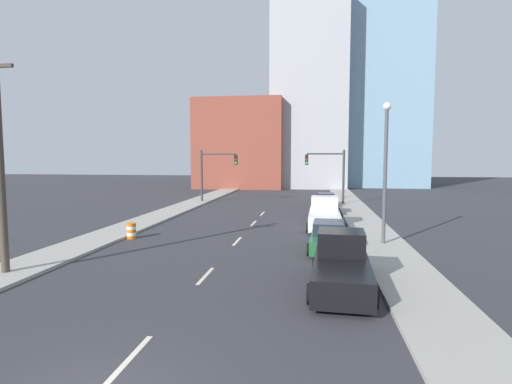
{
  "coord_description": "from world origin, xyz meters",
  "views": [
    {
      "loc": [
        4.41,
        -6.88,
        4.92
      ],
      "look_at": [
        -0.08,
        24.21,
        2.2
      ],
      "focal_mm": 28.0,
      "sensor_mm": 36.0,
      "label": 1
    }
  ],
  "objects": [
    {
      "name": "traffic_signal_left",
      "position": [
        -6.52,
        35.48,
        3.71
      ],
      "size": [
        4.11,
        0.35,
        5.71
      ],
      "color": "#38383D",
      "rests_on": "ground"
    },
    {
      "name": "building_glass_right",
      "position": [
        16.19,
        68.82,
        16.13
      ],
      "size": [
        13.0,
        20.0,
        32.27
      ],
      "color": "#7A9EB7",
      "rests_on": "ground"
    },
    {
      "name": "lane_stripe_at_9m",
      "position": [
        0.0,
        8.91,
        0.0
      ],
      "size": [
        0.16,
        2.4,
        0.01
      ],
      "primitive_type": "cube",
      "color": "beige",
      "rests_on": "ground"
    },
    {
      "name": "traffic_signal_right",
      "position": [
        6.3,
        35.48,
        3.71
      ],
      "size": [
        4.11,
        0.35,
        5.71
      ],
      "color": "#38383D",
      "rests_on": "ground"
    },
    {
      "name": "pickup_truck_black",
      "position": [
        5.49,
        8.21,
        0.84
      ],
      "size": [
        2.52,
        5.86,
        2.05
      ],
      "rotation": [
        0.0,
        0.0,
        -0.05
      ],
      "color": "black",
      "rests_on": "ground"
    },
    {
      "name": "sedan_green",
      "position": [
        5.25,
        14.39,
        0.69
      ],
      "size": [
        2.26,
        4.81,
        1.54
      ],
      "rotation": [
        0.0,
        0.0,
        -0.05
      ],
      "color": "#1E6033",
      "rests_on": "ground"
    },
    {
      "name": "sidewalk_right",
      "position": [
        8.28,
        44.1,
        0.07
      ],
      "size": [
        2.79,
        88.2,
        0.15
      ],
      "color": "#9E9B93",
      "rests_on": "ground"
    },
    {
      "name": "lane_stripe_at_2m",
      "position": [
        0.0,
        2.0,
        0.0
      ],
      "size": [
        0.16,
        2.4,
        0.01
      ],
      "primitive_type": "cube",
      "color": "beige",
      "rests_on": "ground"
    },
    {
      "name": "sedan_navy",
      "position": [
        5.64,
        28.0,
        0.7
      ],
      "size": [
        2.05,
        4.49,
        1.54
      ],
      "rotation": [
        0.0,
        0.0,
        -0.01
      ],
      "color": "#141E47",
      "rests_on": "ground"
    },
    {
      "name": "utility_pole_left_near",
      "position": [
        -8.3,
        7.79,
        4.81
      ],
      "size": [
        1.6,
        0.32,
        9.38
      ],
      "color": "#473D33",
      "rests_on": "ground"
    },
    {
      "name": "street_lamp",
      "position": [
        8.31,
        15.84,
        4.61
      ],
      "size": [
        0.44,
        0.44,
        7.9
      ],
      "color": "#4C4C51",
      "rests_on": "ground"
    },
    {
      "name": "building_brick_left",
      "position": [
        -7.41,
        60.82,
        7.08
      ],
      "size": [
        14.0,
        16.0,
        14.15
      ],
      "color": "brown",
      "rests_on": "ground"
    },
    {
      "name": "sidewalk_left",
      "position": [
        -8.28,
        44.1,
        0.07
      ],
      "size": [
        2.79,
        88.2,
        0.15
      ],
      "color": "#9E9B93",
      "rests_on": "ground"
    },
    {
      "name": "lane_stripe_at_22m",
      "position": [
        0.0,
        22.28,
        0.0
      ],
      "size": [
        0.16,
        2.4,
        0.01
      ],
      "primitive_type": "cube",
      "color": "beige",
      "rests_on": "ground"
    },
    {
      "name": "building_office_center",
      "position": [
        3.54,
        64.82,
        15.28
      ],
      "size": [
        12.0,
        20.0,
        30.55
      ],
      "color": "#A8A8AD",
      "rests_on": "ground"
    },
    {
      "name": "traffic_barrel",
      "position": [
        -6.52,
        15.73,
        0.47
      ],
      "size": [
        0.56,
        0.56,
        0.95
      ],
      "color": "orange",
      "rests_on": "ground"
    },
    {
      "name": "pickup_truck_white",
      "position": [
        5.19,
        21.06,
        0.87
      ],
      "size": [
        2.44,
        5.7,
        2.16
      ],
      "rotation": [
        0.0,
        0.0,
        -0.02
      ],
      "color": "silver",
      "rests_on": "ground"
    },
    {
      "name": "lane_stripe_at_16m",
      "position": [
        0.0,
        15.88,
        0.0
      ],
      "size": [
        0.16,
        2.4,
        0.01
      ],
      "primitive_type": "cube",
      "color": "beige",
      "rests_on": "ground"
    },
    {
      "name": "lane_stripe_at_28m",
      "position": [
        0.0,
        27.6,
        0.0
      ],
      "size": [
        0.16,
        2.4,
        0.01
      ],
      "primitive_type": "cube",
      "color": "beige",
      "rests_on": "ground"
    },
    {
      "name": "sedan_tan",
      "position": [
        5.64,
        33.43,
        0.63
      ],
      "size": [
        2.23,
        4.49,
        1.38
      ],
      "rotation": [
        0.0,
        0.0,
        0.05
      ],
      "color": "tan",
      "rests_on": "ground"
    }
  ]
}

